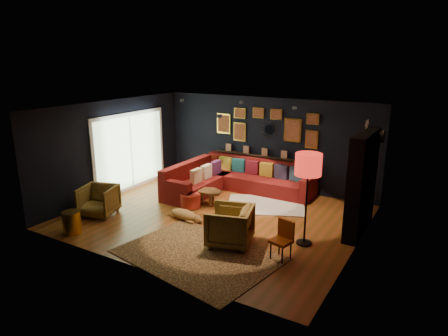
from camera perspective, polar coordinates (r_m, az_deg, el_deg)
The scene contains 20 objects.
floor at distance 9.61m, azimuth -1.17°, elevation -6.98°, with size 6.50×6.50×0.00m, color brown.
room_walls at distance 9.12m, azimuth -1.23°, elevation 2.31°, with size 6.50×6.50×6.50m.
sectional at distance 11.25m, azimuth 1.02°, elevation -1.80°, with size 3.41×2.69×0.86m.
ledge at distance 11.57m, azimuth 5.83°, elevation 1.68°, with size 3.20×0.12×0.04m, color black.
gallery_wall at distance 11.43m, azimuth 5.97°, elevation 6.05°, with size 3.15×0.04×1.02m.
sunburst_mirror at distance 11.40m, azimuth 6.48°, elevation 5.46°, with size 0.47×0.16×0.47m.
fireplace at distance 8.98m, azimuth 19.01°, elevation -2.56°, with size 0.31×1.60×2.20m.
deer_head at distance 9.21m, azimuth 20.52°, elevation 4.36°, with size 0.50×0.28×0.45m.
sliding_door at distance 11.63m, azimuth -13.19°, elevation 2.33°, with size 0.06×2.80×2.20m.
ceiling_spots at distance 9.63m, azimuth 1.29°, elevation 8.86°, with size 3.30×2.50×0.06m.
shag_rug at distance 10.36m, azimuth 5.95°, elevation -5.26°, with size 1.94×1.41×0.03m, color silver.
leopard_rug at distance 7.89m, azimuth -3.71°, elevation -12.26°, with size 2.93×2.10×0.02m, color tan.
coffee_table at distance 10.29m, azimuth -2.20°, elevation -3.59°, with size 0.72×0.55×0.35m.
pouf at distance 10.15m, azimuth -4.79°, elevation -4.61°, with size 0.51×0.51×0.33m, color maroon.
armchair_left at distance 10.03m, azimuth -17.50°, elevation -4.28°, with size 0.78×0.73×0.80m, color gold.
armchair_right at distance 8.12m, azimuth 0.83°, elevation -7.98°, with size 0.86×0.81×0.89m, color gold.
gold_stool at distance 9.29m, azimuth -20.91°, elevation -7.25°, with size 0.39×0.39×0.49m, color gold.
orange_chair at distance 7.65m, azimuth 8.45°, elevation -9.71°, with size 0.43×0.43×0.76m.
floor_lamp at distance 7.90m, azimuth 11.95°, elevation 0.01°, with size 0.52×0.52×1.90m.
dog at distance 9.43m, azimuth -5.74°, elevation -6.36°, with size 1.01×0.50×0.32m, color #AC8847, non-canonical shape.
Camera 1 is at (4.70, -7.52, 3.69)m, focal length 32.00 mm.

